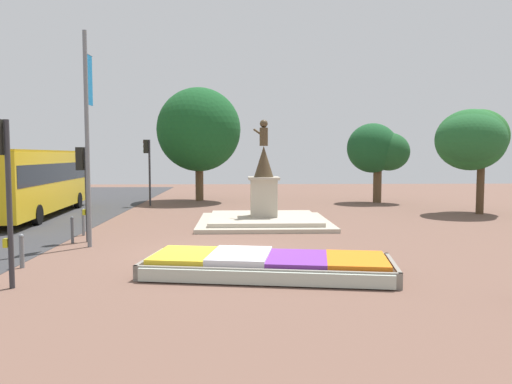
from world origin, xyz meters
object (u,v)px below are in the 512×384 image
(flower_planter, at_px, (267,265))
(traffic_light_far_corner, at_px, (148,160))
(statue_monument, at_px, (264,210))
(kerb_bollard_mid_b, at_px, (72,229))
(kerb_bollard_north, at_px, (83,221))
(traffic_light_mid_block, at_px, (83,177))
(kerb_bollard_mid_a, at_px, (22,250))
(banner_pole, at_px, (87,133))
(city_bus, at_px, (35,179))
(traffic_light_near_crossing, at_px, (3,173))

(flower_planter, xyz_separation_m, traffic_light_far_corner, (-6.10, 17.36, 2.52))
(statue_monument, bearing_deg, flower_planter, -92.44)
(statue_monument, height_order, kerb_bollard_mid_b, statue_monument)
(kerb_bollard_mid_b, bearing_deg, kerb_bollard_north, 94.32)
(traffic_light_mid_block, xyz_separation_m, kerb_bollard_mid_a, (-0.46, -4.06, -1.81))
(flower_planter, relative_size, traffic_light_mid_block, 2.00)
(traffic_light_mid_block, distance_m, kerb_bollard_mid_b, 1.87)
(flower_planter, distance_m, banner_pole, 7.81)
(kerb_bollard_mid_a, bearing_deg, statue_monument, 50.22)
(kerb_bollard_mid_a, bearing_deg, banner_pole, 73.37)
(city_bus, height_order, kerb_bollard_mid_a, city_bus)
(traffic_light_far_corner, xyz_separation_m, banner_pole, (0.43, -13.31, 1.01))
(traffic_light_mid_block, height_order, kerb_bollard_mid_b, traffic_light_mid_block)
(traffic_light_near_crossing, height_order, traffic_light_far_corner, traffic_light_far_corner)
(traffic_light_near_crossing, bearing_deg, traffic_light_mid_block, 90.95)
(kerb_bollard_mid_b, bearing_deg, traffic_light_mid_block, 37.57)
(kerb_bollard_mid_b, height_order, kerb_bollard_north, kerb_bollard_north)
(statue_monument, height_order, traffic_light_mid_block, statue_monument)
(traffic_light_far_corner, xyz_separation_m, kerb_bollard_mid_b, (-0.38, -12.60, -2.27))
(city_bus, relative_size, kerb_bollard_mid_b, 12.61)
(banner_pole, bearing_deg, kerb_bollard_north, 111.64)
(banner_pole, bearing_deg, city_bus, 121.38)
(traffic_light_far_corner, height_order, kerb_bollard_north, traffic_light_far_corner)
(statue_monument, distance_m, city_bus, 11.68)
(banner_pole, bearing_deg, kerb_bollard_mid_a, -106.63)
(kerb_bollard_mid_a, height_order, kerb_bollard_mid_b, kerb_bollard_mid_b)
(statue_monument, bearing_deg, traffic_light_far_corner, 129.11)
(flower_planter, distance_m, traffic_light_far_corner, 18.58)
(kerb_bollard_mid_a, bearing_deg, flower_planter, -8.36)
(kerb_bollard_mid_a, bearing_deg, kerb_bollard_mid_b, 88.35)
(traffic_light_far_corner, distance_m, kerb_bollard_mid_b, 12.81)
(traffic_light_mid_block, xyz_separation_m, traffic_light_far_corner, (0.03, 12.33, 0.46))
(traffic_light_mid_block, height_order, kerb_bollard_mid_a, traffic_light_mid_block)
(traffic_light_near_crossing, bearing_deg, city_bus, 109.32)
(flower_planter, bearing_deg, traffic_light_mid_block, 140.66)
(statue_monument, bearing_deg, kerb_bollard_mid_b, -146.21)
(city_bus, distance_m, kerb_bollard_mid_b, 8.92)
(traffic_light_far_corner, bearing_deg, kerb_bollard_mid_a, -91.71)
(traffic_light_mid_block, bearing_deg, flower_planter, -39.34)
(traffic_light_mid_block, bearing_deg, city_bus, 122.12)
(flower_planter, distance_m, kerb_bollard_north, 9.21)
(flower_planter, height_order, city_bus, city_bus)
(traffic_light_near_crossing, bearing_deg, banner_pole, 86.02)
(statue_monument, xyz_separation_m, kerb_bollard_mid_a, (-6.99, -8.40, -0.12))
(city_bus, bearing_deg, traffic_light_mid_block, -57.88)
(flower_planter, distance_m, kerb_bollard_mid_a, 6.67)
(banner_pole, height_order, kerb_bollard_north, banner_pole)
(flower_planter, height_order, statue_monument, statue_monument)
(kerb_bollard_north, bearing_deg, statue_monument, 22.85)
(traffic_light_far_corner, distance_m, kerb_bollard_north, 11.18)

